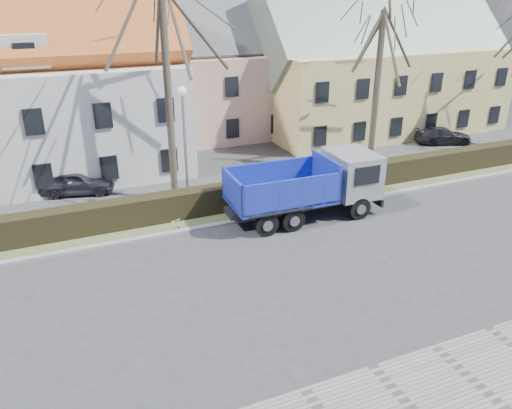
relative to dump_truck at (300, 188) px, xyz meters
name	(u,v)px	position (x,y,z in m)	size (l,w,h in m)	color
ground	(281,269)	(-2.80, -3.92, -1.51)	(120.00, 120.00, 0.00)	#353638
curb_far	(239,221)	(-2.80, 0.68, -1.45)	(80.00, 0.30, 0.12)	gray
grass_strip	(227,208)	(-2.80, 2.28, -1.46)	(80.00, 3.00, 0.10)	#525F35
hedge	(228,198)	(-2.80, 2.08, -0.86)	(60.00, 0.90, 1.30)	black
building_pink	(212,79)	(1.20, 16.08, 2.49)	(10.80, 8.80, 8.00)	#CC9F90
building_yellow	(375,71)	(13.20, 13.08, 2.74)	(18.80, 10.80, 8.50)	#D5BF74
tree_1	(167,74)	(-4.80, 4.58, 4.81)	(9.20, 9.20, 12.65)	#433A2E
tree_2	(378,76)	(7.20, 4.58, 3.99)	(8.00, 8.00, 11.00)	#433A2E
dump_truck	(300,188)	(0.00, 0.00, 0.00)	(7.56, 2.81, 3.02)	#162597
streetlight	(185,150)	(-4.52, 3.08, 1.53)	(0.48, 0.48, 6.08)	gray
cart_frame	(173,226)	(-5.90, 0.86, -1.21)	(0.65, 0.37, 0.59)	silver
parked_car_a	(76,182)	(-9.43, 7.32, -0.85)	(1.57, 3.89, 1.33)	#26242E
parked_car_b	(443,136)	(15.04, 7.05, -0.95)	(1.59, 3.90, 1.13)	black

